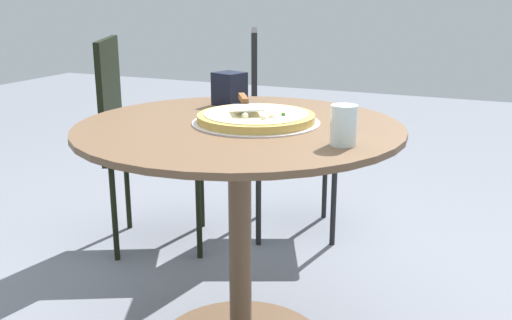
% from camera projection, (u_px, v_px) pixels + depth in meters
% --- Properties ---
extents(patio_table, '(0.93, 0.93, 0.73)m').
position_uv_depth(patio_table, '(240.00, 195.00, 1.71)').
color(patio_table, brown).
rests_on(patio_table, ground).
extents(pizza_on_tray, '(0.37, 0.37, 0.05)m').
position_uv_depth(pizza_on_tray, '(256.00, 118.00, 1.67)').
color(pizza_on_tray, silver).
rests_on(pizza_on_tray, patio_table).
extents(pizza_server, '(0.20, 0.15, 0.02)m').
position_uv_depth(pizza_server, '(245.00, 103.00, 1.70)').
color(pizza_server, silver).
rests_on(pizza_server, pizza_on_tray).
extents(drinking_cup, '(0.07, 0.07, 0.10)m').
position_uv_depth(drinking_cup, '(344.00, 125.00, 1.42)').
color(drinking_cup, silver).
rests_on(drinking_cup, patio_table).
extents(napkin_dispenser, '(0.11, 0.11, 0.11)m').
position_uv_depth(napkin_dispenser, '(229.00, 89.00, 1.93)').
color(napkin_dispenser, black).
rests_on(napkin_dispenser, patio_table).
extents(patio_chair_near, '(0.51, 0.51, 0.93)m').
position_uv_depth(patio_chair_near, '(277.00, 121.00, 2.64)').
color(patio_chair_near, black).
rests_on(patio_chair_near, ground).
extents(patio_chair_corner, '(0.55, 0.55, 0.91)m').
position_uv_depth(patio_chair_corner, '(138.00, 132.00, 2.51)').
color(patio_chair_corner, black).
rests_on(patio_chair_corner, ground).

